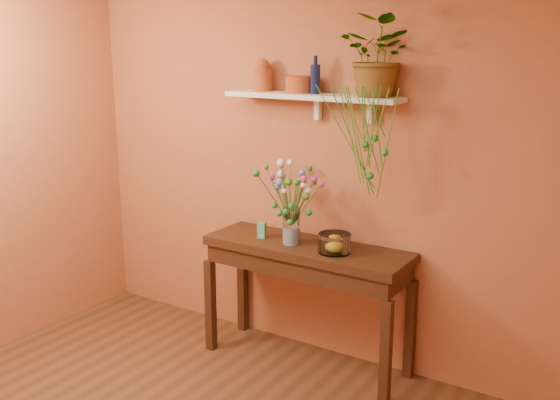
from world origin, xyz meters
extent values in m
cube|color=#AD5B3E|center=(0.00, 2.00, 1.35)|extent=(4.00, 0.04, 2.70)
cube|color=#AD5B3E|center=(2.00, 0.00, 1.35)|extent=(0.04, 4.00, 2.70)
cube|color=#391D12|center=(0.10, 1.74, 0.87)|extent=(1.49, 0.48, 0.06)
cube|color=#391D12|center=(0.10, 1.74, 0.77)|extent=(1.43, 0.44, 0.13)
cube|color=#391D12|center=(-0.61, 1.53, 0.36)|extent=(0.06, 0.06, 0.71)
cube|color=#391D12|center=(0.81, 1.53, 0.36)|extent=(0.06, 0.06, 0.71)
cube|color=#391D12|center=(-0.61, 1.95, 0.36)|extent=(0.06, 0.06, 0.71)
cube|color=#391D12|center=(0.81, 1.95, 0.36)|extent=(0.06, 0.06, 0.71)
cube|color=white|center=(0.05, 1.87, 1.92)|extent=(1.30, 0.24, 0.04)
cube|color=white|center=(0.05, 1.97, 1.83)|extent=(0.04, 0.05, 0.15)
cube|color=white|center=(0.45, 1.97, 1.83)|extent=(0.04, 0.05, 0.15)
cylinder|color=#A1421C|center=(-0.37, 1.90, 2.02)|extent=(0.15, 0.15, 0.16)
sphere|color=#A1421C|center=(-0.37, 1.90, 2.11)|extent=(0.11, 0.11, 0.11)
cylinder|color=#A1421C|center=(-0.06, 1.89, 2.00)|extent=(0.24, 0.24, 0.12)
cylinder|color=#10183E|center=(0.07, 1.88, 2.04)|extent=(0.09, 0.09, 0.20)
cylinder|color=#10183E|center=(0.07, 1.88, 2.16)|extent=(0.04, 0.04, 0.06)
imported|color=#237D28|center=(0.55, 1.87, 2.20)|extent=(0.53, 0.48, 0.52)
cylinder|color=#237D28|center=(0.58, 1.71, 1.72)|extent=(0.11, 0.03, 0.59)
cylinder|color=#3A871D|center=(0.45, 1.72, 1.81)|extent=(0.19, 0.04, 0.42)
cylinder|color=#3A871D|center=(0.62, 1.71, 1.75)|extent=(0.03, 0.17, 0.54)
cylinder|color=#237D28|center=(0.58, 1.73, 1.86)|extent=(0.11, 0.15, 0.33)
cylinder|color=#3A871D|center=(0.48, 1.69, 1.70)|extent=(0.08, 0.15, 0.63)
cylinder|color=#3A871D|center=(0.51, 1.67, 1.67)|extent=(0.10, 0.18, 0.70)
cylinder|color=#237D28|center=(0.48, 1.65, 1.67)|extent=(0.21, 0.24, 0.70)
cylinder|color=#3A871D|center=(0.56, 1.71, 1.82)|extent=(0.11, 0.06, 0.40)
cylinder|color=#3A871D|center=(0.52, 1.71, 1.80)|extent=(0.04, 0.16, 0.43)
cylinder|color=#237D28|center=(0.39, 1.71, 1.69)|extent=(0.37, 0.15, 0.66)
cylinder|color=#3A871D|center=(0.68, 1.73, 1.65)|extent=(0.20, 0.18, 0.73)
cylinder|color=#3A871D|center=(0.42, 1.73, 1.70)|extent=(0.16, 0.05, 0.63)
cylinder|color=#237D28|center=(0.55, 1.72, 1.74)|extent=(0.14, 0.13, 0.57)
cylinder|color=#3A871D|center=(0.54, 1.72, 1.76)|extent=(0.03, 0.09, 0.52)
cylinder|color=#3A871D|center=(0.63, 1.69, 1.77)|extent=(0.18, 0.11, 0.50)
sphere|color=#237D28|center=(0.68, 1.71, 1.61)|extent=(0.05, 0.05, 0.05)
sphere|color=#237D28|center=(0.57, 1.73, 1.45)|extent=(0.05, 0.05, 0.05)
sphere|color=#237D28|center=(0.58, 1.76, 1.69)|extent=(0.05, 0.05, 0.05)
sphere|color=#237D28|center=(0.54, 1.70, 1.65)|extent=(0.05, 0.05, 0.05)
cylinder|color=white|center=(0.00, 1.70, 1.03)|extent=(0.12, 0.12, 0.26)
cylinder|color=silver|center=(0.00, 1.70, 0.96)|extent=(0.11, 0.11, 0.12)
cylinder|color=#386B28|center=(0.01, 1.67, 1.20)|extent=(0.02, 0.07, 0.32)
sphere|color=#557D27|center=(0.01, 1.63, 1.36)|extent=(0.05, 0.05, 0.05)
cylinder|color=#386B28|center=(0.01, 1.61, 1.21)|extent=(0.02, 0.18, 0.34)
sphere|color=#567DCF|center=(0.01, 1.52, 1.38)|extent=(0.05, 0.05, 0.05)
cylinder|color=#386B28|center=(0.02, 1.61, 1.18)|extent=(0.05, 0.18, 0.29)
sphere|color=white|center=(0.05, 1.53, 1.32)|extent=(0.03, 0.03, 0.03)
cylinder|color=#386B28|center=(0.05, 1.65, 1.21)|extent=(0.10, 0.10, 0.33)
sphere|color=#237D28|center=(0.10, 1.60, 1.37)|extent=(0.05, 0.05, 0.05)
cylinder|color=#386B28|center=(0.07, 1.67, 1.16)|extent=(0.15, 0.06, 0.24)
sphere|color=#557D27|center=(0.15, 1.64, 1.28)|extent=(0.06, 0.06, 0.06)
cylinder|color=#386B28|center=(0.05, 1.68, 1.19)|extent=(0.11, 0.03, 0.30)
sphere|color=white|center=(0.11, 1.67, 1.34)|extent=(0.04, 0.04, 0.04)
cylinder|color=#386B28|center=(0.05, 1.69, 1.21)|extent=(0.11, 0.01, 0.34)
sphere|color=#CC34A1|center=(0.10, 1.69, 1.38)|extent=(0.05, 0.05, 0.05)
cylinder|color=#386B28|center=(0.07, 1.70, 1.17)|extent=(0.14, 0.01, 0.26)
sphere|color=white|center=(0.13, 1.70, 1.30)|extent=(0.05, 0.05, 0.05)
cylinder|color=#386B28|center=(0.09, 1.74, 1.19)|extent=(0.19, 0.10, 0.30)
sphere|color=#CC34A1|center=(0.19, 1.78, 1.33)|extent=(0.04, 0.04, 0.04)
cylinder|color=#386B28|center=(0.06, 1.74, 1.20)|extent=(0.13, 0.10, 0.33)
sphere|color=#CC34A1|center=(0.12, 1.79, 1.36)|extent=(0.05, 0.05, 0.05)
cylinder|color=#386B28|center=(0.05, 1.77, 1.19)|extent=(0.10, 0.15, 0.29)
sphere|color=#557D27|center=(0.10, 1.84, 1.33)|extent=(0.04, 0.04, 0.04)
cylinder|color=#386B28|center=(0.02, 1.74, 1.22)|extent=(0.04, 0.09, 0.36)
sphere|color=#567DCF|center=(0.03, 1.78, 1.40)|extent=(0.05, 0.05, 0.05)
cylinder|color=#386B28|center=(0.00, 1.74, 1.19)|extent=(0.01, 0.09, 0.29)
sphere|color=white|center=(0.01, 1.78, 1.33)|extent=(0.04, 0.04, 0.04)
cylinder|color=#386B28|center=(0.01, 1.81, 1.22)|extent=(0.02, 0.24, 0.37)
sphere|color=#237D28|center=(0.01, 1.93, 1.40)|extent=(0.04, 0.04, 0.04)
cylinder|color=#386B28|center=(0.00, 1.78, 1.18)|extent=(0.01, 0.18, 0.29)
sphere|color=#557D27|center=(0.00, 1.87, 1.33)|extent=(0.04, 0.04, 0.04)
cylinder|color=#386B28|center=(-0.06, 1.79, 1.24)|extent=(0.12, 0.19, 0.40)
sphere|color=white|center=(-0.12, 1.88, 1.44)|extent=(0.05, 0.05, 0.05)
cylinder|color=#386B28|center=(-0.09, 1.78, 1.23)|extent=(0.18, 0.18, 0.38)
sphere|color=#CC34A1|center=(-0.18, 1.86, 1.41)|extent=(0.04, 0.04, 0.04)
cylinder|color=#386B28|center=(-0.07, 1.74, 1.20)|extent=(0.14, 0.09, 0.32)
sphere|color=white|center=(-0.14, 1.78, 1.36)|extent=(0.04, 0.04, 0.04)
cylinder|color=#386B28|center=(-0.05, 1.72, 1.21)|extent=(0.12, 0.06, 0.34)
sphere|color=#CC34A1|center=(-0.11, 1.75, 1.38)|extent=(0.05, 0.05, 0.05)
cylinder|color=#386B28|center=(-0.09, 1.71, 1.20)|extent=(0.19, 0.04, 0.32)
sphere|color=#CC34A1|center=(-0.18, 1.73, 1.35)|extent=(0.05, 0.05, 0.05)
cylinder|color=#386B28|center=(-0.06, 1.68, 1.19)|extent=(0.13, 0.03, 0.30)
sphere|color=#557D27|center=(-0.12, 1.67, 1.34)|extent=(0.04, 0.04, 0.04)
cylinder|color=#386B28|center=(-0.05, 1.68, 1.17)|extent=(0.10, 0.04, 0.27)
sphere|color=#567DCF|center=(-0.10, 1.66, 1.31)|extent=(0.05, 0.05, 0.05)
cylinder|color=#386B28|center=(-0.03, 1.68, 1.22)|extent=(0.07, 0.04, 0.36)
sphere|color=white|center=(-0.06, 1.66, 1.40)|extent=(0.06, 0.06, 0.06)
cylinder|color=#386B28|center=(-0.06, 1.58, 1.24)|extent=(0.12, 0.25, 0.40)
sphere|color=#237D28|center=(-0.13, 1.46, 1.44)|extent=(0.05, 0.05, 0.05)
cylinder|color=#386B28|center=(-0.06, 1.63, 1.25)|extent=(0.12, 0.15, 0.43)
sphere|color=#557D27|center=(-0.12, 1.56, 1.46)|extent=(0.04, 0.04, 0.04)
cylinder|color=#386B28|center=(-0.02, 1.66, 1.27)|extent=(0.05, 0.08, 0.45)
sphere|color=white|center=(-0.04, 1.62, 1.49)|extent=(0.05, 0.05, 0.05)
sphere|color=#237D28|center=(-0.06, 1.63, 1.13)|extent=(0.04, 0.04, 0.04)
sphere|color=#237D28|center=(0.07, 1.57, 1.10)|extent=(0.04, 0.04, 0.04)
sphere|color=#237D28|center=(0.07, 1.59, 1.21)|extent=(0.04, 0.04, 0.04)
sphere|color=#237D28|center=(-0.12, 1.67, 1.17)|extent=(0.04, 0.04, 0.04)
sphere|color=#237D28|center=(0.02, 1.59, 1.16)|extent=(0.04, 0.04, 0.04)
sphere|color=#237D28|center=(0.16, 1.67, 1.16)|extent=(0.04, 0.04, 0.04)
cylinder|color=white|center=(0.34, 1.69, 0.97)|extent=(0.22, 0.22, 0.13)
cylinder|color=white|center=(0.34, 1.69, 0.91)|extent=(0.22, 0.22, 0.01)
sphere|color=#FFF231|center=(0.34, 1.70, 0.95)|extent=(0.08, 0.08, 0.08)
cube|color=teal|center=(-0.25, 1.70, 0.96)|extent=(0.07, 0.06, 0.12)
camera|label=1|loc=(2.26, -1.99, 2.29)|focal=41.39mm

